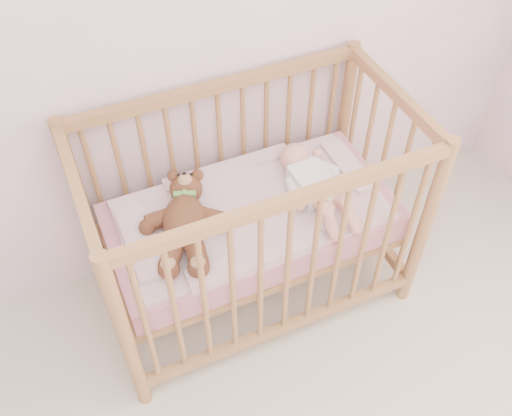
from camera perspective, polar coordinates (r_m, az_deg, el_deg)
wall_back at (r=2.17m, az=-13.80°, el=18.74°), size 4.00×0.02×2.70m
crib at (r=2.46m, az=-0.47°, el=-1.09°), size 1.36×0.76×1.00m
mattress at (r=2.48m, az=-0.47°, el=-1.32°), size 1.22×0.62×0.13m
blanket at (r=2.42m, az=-0.48°, el=-0.16°), size 1.10×0.58×0.06m
baby at (r=2.44m, az=5.71°, el=2.67°), size 0.28×0.58×0.14m
teddy_bear at (r=2.28m, az=-7.14°, el=-1.30°), size 0.55×0.65×0.15m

